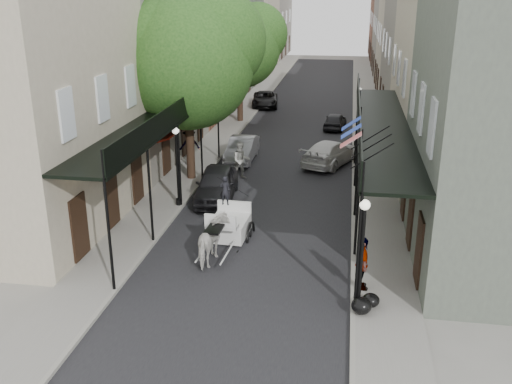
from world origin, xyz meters
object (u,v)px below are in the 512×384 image
at_px(tree_near, 195,56).
at_px(car_left_far, 265,99).
at_px(lamppost_right_near, 361,254).
at_px(lamppost_right_far, 358,116).
at_px(pedestrian_sidewalk_left, 189,145).
at_px(car_left_near, 217,184).
at_px(tree_far, 245,43).
at_px(pedestrian_sidewalk_right, 362,264).
at_px(car_right_far, 335,121).
at_px(lamppost_left, 177,165).
at_px(carriage, 231,209).
at_px(car_right_near, 330,153).
at_px(car_left_mid, 242,149).
at_px(pedestrian_walking, 241,161).
at_px(horse, 214,241).

xyz_separation_m(tree_near, car_left_far, (0.60, 20.01, -5.85)).
bearing_deg(lamppost_right_near, lamppost_right_far, 90.00).
height_order(pedestrian_sidewalk_left, car_left_near, pedestrian_sidewalk_left).
relative_size(tree_far, lamppost_right_near, 2.32).
xyz_separation_m(lamppost_right_far, pedestrian_sidewalk_right, (0.10, -18.62, -0.99)).
xyz_separation_m(lamppost_right_near, pedestrian_sidewalk_right, (0.10, 1.38, -0.99)).
distance_m(car_left_near, car_right_far, 16.40).
bearing_deg(lamppost_left, car_left_far, 88.82).
distance_m(lamppost_left, lamppost_right_far, 14.53).
xyz_separation_m(carriage, car_right_near, (3.66, 10.60, -0.41)).
height_order(lamppost_left, car_right_near, lamppost_left).
distance_m(pedestrian_sidewalk_left, car_left_mid, 3.12).
xyz_separation_m(lamppost_left, pedestrian_sidewalk_right, (8.30, -6.62, -0.99)).
bearing_deg(pedestrian_walking, tree_near, 168.92).
relative_size(tree_near, lamppost_right_near, 2.60).
bearing_deg(car_left_far, carriage, -91.43).
xyz_separation_m(pedestrian_sidewalk_right, car_left_mid, (-6.80, 14.62, -0.37)).
relative_size(lamppost_right_near, carriage, 1.30).
bearing_deg(pedestrian_sidewalk_left, carriage, 84.65).
relative_size(lamppost_right_near, pedestrian_walking, 1.83).
bearing_deg(car_left_mid, car_left_far, 93.77).
height_order(lamppost_left, car_left_mid, lamppost_left).
xyz_separation_m(lamppost_right_far, car_left_mid, (-6.70, -4.00, -1.36)).
distance_m(lamppost_left, car_left_near, 2.37).
xyz_separation_m(lamppost_right_far, pedestrian_sidewalk_left, (-9.58, -5.12, -0.95)).
bearing_deg(car_right_near, horse, 96.84).
relative_size(pedestrian_walking, car_left_far, 0.44).
bearing_deg(car_right_far, lamppost_right_far, 113.22).
bearing_deg(car_left_near, tree_far, 89.72).
bearing_deg(car_left_near, car_left_far, 86.65).
height_order(pedestrian_sidewalk_right, car_right_far, pedestrian_sidewalk_right).
distance_m(tree_far, car_left_far, 7.98).
relative_size(tree_near, car_left_far, 2.11).
bearing_deg(car_right_near, tree_far, -33.28).
height_order(tree_near, lamppost_right_far, tree_near).
xyz_separation_m(lamppost_right_near, pedestrian_sidewalk_left, (-9.58, 14.88, -0.95)).
relative_size(tree_far, pedestrian_sidewalk_right, 4.60).
distance_m(lamppost_right_far, car_left_near, 12.66).
distance_m(car_left_near, car_left_far, 22.88).
distance_m(horse, car_right_near, 13.78).
xyz_separation_m(tree_far, lamppost_left, (0.15, -18.18, -3.79)).
height_order(lamppost_right_far, pedestrian_sidewalk_right, lamppost_right_far).
xyz_separation_m(horse, car_right_far, (3.79, 22.14, -0.27)).
bearing_deg(carriage, tree_far, 101.52).
bearing_deg(tree_far, car_left_mid, -80.82).
height_order(carriage, car_left_near, carriage).
xyz_separation_m(lamppost_left, carriage, (3.04, -2.60, -0.94)).
bearing_deg(pedestrian_sidewalk_right, car_right_far, -6.21).
distance_m(lamppost_right_far, carriage, 15.51).
bearing_deg(car_left_far, car_right_far, -56.53).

